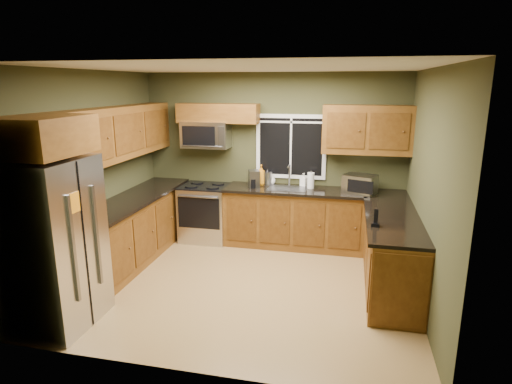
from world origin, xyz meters
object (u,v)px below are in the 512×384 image
at_px(soap_bottle_a, 261,175).
at_px(soap_bottle_c, 271,179).
at_px(refrigerator, 54,244).
at_px(microwave, 206,135).
at_px(coffee_maker, 254,179).
at_px(kettle, 267,178).
at_px(range, 206,212).
at_px(paper_towel_roll, 311,180).
at_px(soap_bottle_b, 304,180).
at_px(toaster_oven, 360,184).
at_px(cordless_phone, 376,221).

distance_m(soap_bottle_a, soap_bottle_c, 0.18).
distance_m(refrigerator, microwave, 3.10).
distance_m(coffee_maker, kettle, 0.27).
height_order(microwave, soap_bottle_a, microwave).
relative_size(range, coffee_maker, 3.50).
xyz_separation_m(refrigerator, soap_bottle_c, (1.74, 3.00, 0.13)).
height_order(paper_towel_roll, soap_bottle_b, paper_towel_roll).
xyz_separation_m(kettle, soap_bottle_b, (0.58, 0.05, -0.02)).
height_order(microwave, toaster_oven, microwave).
xyz_separation_m(microwave, soap_bottle_b, (1.58, 0.09, -0.69)).
height_order(range, cordless_phone, cordless_phone).
xyz_separation_m(range, coffee_maker, (0.82, -0.02, 0.60)).
distance_m(coffee_maker, soap_bottle_a, 0.20).
xyz_separation_m(toaster_oven, coffee_maker, (-1.62, 0.04, -0.01)).
bearing_deg(coffee_maker, cordless_phone, -41.09).
distance_m(refrigerator, coffee_maker, 3.14).
xyz_separation_m(refrigerator, cordless_phone, (3.29, 1.20, 0.10)).
height_order(toaster_oven, paper_towel_roll, toaster_oven).
distance_m(refrigerator, soap_bottle_b, 3.76).
distance_m(microwave, toaster_oven, 2.53).
xyz_separation_m(toaster_oven, paper_towel_roll, (-0.74, 0.16, -0.02)).
height_order(refrigerator, cordless_phone, refrigerator).
height_order(toaster_oven, coffee_maker, toaster_oven).
distance_m(refrigerator, cordless_phone, 3.50).
relative_size(coffee_maker, cordless_phone, 1.30).
bearing_deg(range, coffee_maker, -1.07).
bearing_deg(paper_towel_roll, toaster_oven, -12.09).
relative_size(range, microwave, 1.23).
distance_m(toaster_oven, soap_bottle_b, 0.91).
distance_m(coffee_maker, cordless_phone, 2.36).
distance_m(toaster_oven, coffee_maker, 1.62).
xyz_separation_m(paper_towel_roll, soap_bottle_a, (-0.80, 0.06, 0.04)).
bearing_deg(range, soap_bottle_a, 10.13).
xyz_separation_m(soap_bottle_a, soap_bottle_b, (0.68, 0.07, -0.06)).
height_order(soap_bottle_c, cordless_phone, cordless_phone).
height_order(coffee_maker, cordless_phone, coffee_maker).
bearing_deg(soap_bottle_b, soap_bottle_a, -174.14).
bearing_deg(kettle, refrigerator, -119.79).
bearing_deg(soap_bottle_c, coffee_maker, -133.13).
bearing_deg(coffee_maker, soap_bottle_b, 17.94).
bearing_deg(soap_bottle_a, toaster_oven, -7.98).
bearing_deg(toaster_oven, coffee_maker, 178.59).
xyz_separation_m(range, kettle, (1.00, 0.18, 0.59)).
bearing_deg(cordless_phone, soap_bottle_b, 119.60).
relative_size(kettle, soap_bottle_a, 0.80).
relative_size(microwave, soap_bottle_b, 3.65).
distance_m(coffee_maker, paper_towel_roll, 0.89).
xyz_separation_m(kettle, soap_bottle_c, (0.05, 0.05, -0.03)).
bearing_deg(soap_bottle_c, toaster_oven, -11.61).
bearing_deg(soap_bottle_a, kettle, 11.09).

